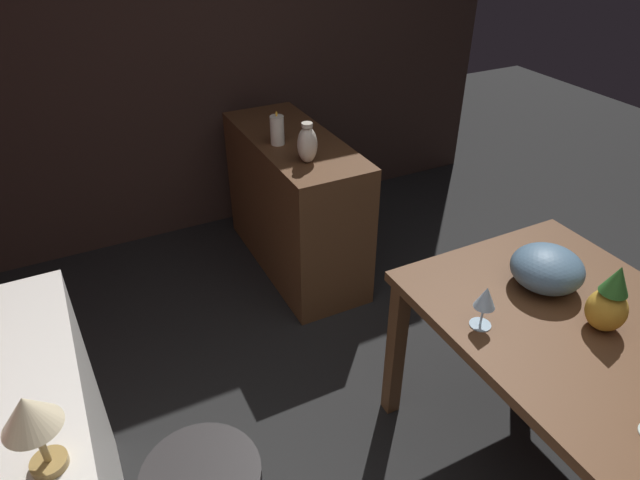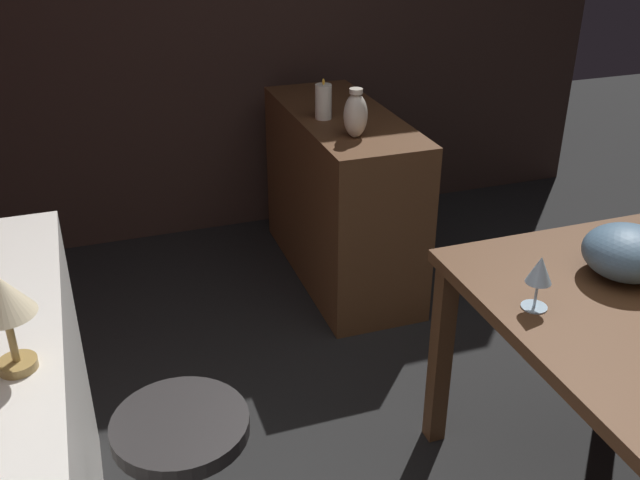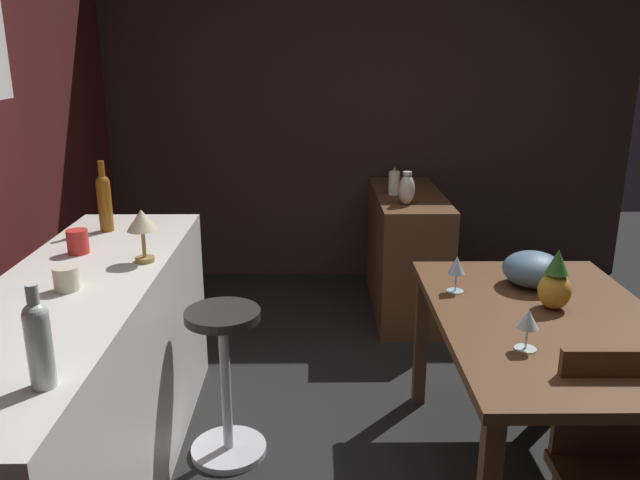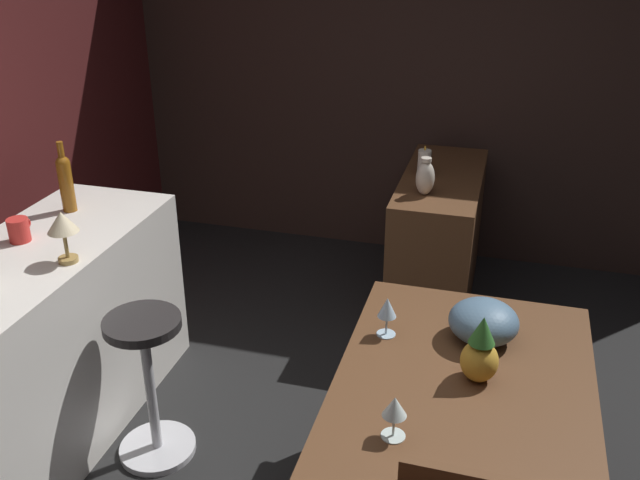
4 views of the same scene
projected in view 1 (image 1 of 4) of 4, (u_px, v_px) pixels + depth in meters
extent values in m
cube|color=#33231E|center=(168.00, 26.00, 3.11)|extent=(0.10, 4.40, 2.60)
cube|color=#56351E|center=(613.00, 352.00, 1.75)|extent=(1.35, 0.87, 0.04)
cube|color=#56351E|center=(396.00, 350.00, 2.28)|extent=(0.06, 0.06, 0.70)
cube|color=#56351E|center=(534.00, 298.00, 2.57)|extent=(0.06, 0.06, 0.70)
cube|color=#56351E|center=(295.00, 204.00, 3.20)|extent=(1.10, 0.44, 0.82)
cylinder|color=#262323|center=(201.00, 477.00, 1.44)|extent=(0.32, 0.32, 0.04)
cylinder|color=silver|center=(480.00, 325.00, 1.83)|extent=(0.07, 0.07, 0.00)
cylinder|color=silver|center=(482.00, 315.00, 1.81)|extent=(0.01, 0.01, 0.08)
cone|color=silver|center=(486.00, 297.00, 1.77)|extent=(0.07, 0.07, 0.08)
ellipsoid|color=gold|center=(606.00, 310.00, 1.79)|extent=(0.13, 0.13, 0.15)
cone|color=#2D6B28|center=(617.00, 280.00, 1.72)|extent=(0.09, 0.09, 0.10)
ellipsoid|color=slate|center=(547.00, 268.00, 1.97)|extent=(0.26, 0.26, 0.15)
cylinder|color=#A58447|center=(50.00, 463.00, 1.21)|extent=(0.08, 0.08, 0.02)
cylinder|color=#A58447|center=(41.00, 444.00, 1.17)|extent=(0.02, 0.02, 0.11)
cone|color=beige|center=(27.00, 412.00, 1.11)|extent=(0.12, 0.12, 0.09)
cylinder|color=white|center=(277.00, 130.00, 2.86)|extent=(0.07, 0.07, 0.15)
ellipsoid|color=yellow|center=(276.00, 114.00, 2.82)|extent=(0.01, 0.01, 0.03)
ellipsoid|color=beige|center=(307.00, 145.00, 2.67)|extent=(0.10, 0.10, 0.18)
cylinder|color=beige|center=(307.00, 125.00, 2.61)|extent=(0.05, 0.05, 0.02)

